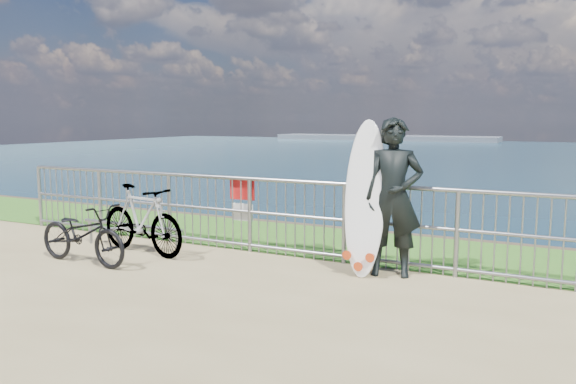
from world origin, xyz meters
The scene contains 8 objects.
grass_strip centered at (0.00, 2.70, 0.01)m, with size 120.00×120.00×0.00m, color #2B611A.
seascape centered at (-43.75, 147.49, -4.03)m, with size 260.00×260.00×5.00m.
railing centered at (0.01, 1.60, 0.58)m, with size 10.06×0.10×1.13m.
surfer centered at (1.75, 1.33, 1.00)m, with size 0.73×0.48×2.00m, color black.
surfboard centered at (1.43, 1.20, 0.92)m, with size 0.58×0.53×1.99m.
bicycle_near centered at (-2.18, -0.04, 0.42)m, with size 0.56×1.60×0.84m, color black.
bicycle_far centered at (-1.85, 0.78, 0.51)m, with size 0.48×1.70×1.02m, color black.
bike_rack centered at (-2.20, 0.94, 0.33)m, with size 1.92×0.05×0.40m.
Camera 1 is at (3.72, -5.48, 1.99)m, focal length 35.00 mm.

